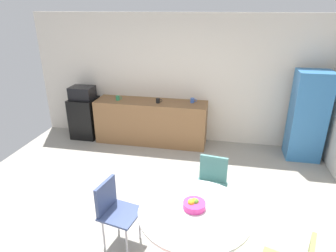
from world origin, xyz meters
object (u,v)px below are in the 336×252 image
Objects in this scene: microwave at (82,93)px; chair_navy at (113,206)px; locker_cabinet at (308,116)px; fruit_bowl at (194,204)px; round_table at (194,221)px; chair_teal at (212,180)px; mini_fridge at (85,118)px; mug_red at (118,98)px; mug_white at (158,101)px; mug_green at (192,100)px.

microwave is 0.58× the size of chair_navy.
locker_cabinet reaches higher than fruit_bowl.
chair_teal is (0.13, 0.99, -0.11)m from round_table.
locker_cabinet is 2.57m from chair_teal.
chair_navy is at bearing -58.34° from mini_fridge.
chair_teal is (-1.62, -1.97, -0.31)m from locker_cabinet.
chair_navy is (1.77, -2.86, 0.09)m from mini_fridge.
chair_teal is 2.92m from mug_red.
locker_cabinet reaches higher than round_table.
locker_cabinet is 3.41m from fruit_bowl.
mug_red is (-2.07, 2.03, 0.43)m from chair_teal.
locker_cabinet is 1.43× the size of round_table.
mug_white is (1.67, -0.06, 0.51)m from mini_fridge.
mini_fridge is at bearing 176.84° from mug_red.
mini_fridge is 1.05× the size of chair_navy.
chair_navy is (1.77, -2.86, -0.48)m from microwave.
mug_red is (-1.92, 2.97, 0.14)m from fruit_bowl.
mini_fridge is 0.96m from mug_red.
microwave is 4.13m from round_table.
mini_fridge is 0.75× the size of round_table.
mini_fridge is 0.57m from microwave.
mug_white is at bearing 109.80° from fruit_bowl.
chair_navy is 2.83m from mug_white.
round_table is (-1.75, -2.96, -0.21)m from locker_cabinet.
locker_cabinet is at bearing 45.36° from chair_navy.
mug_white is 0.86m from mug_red.
mug_green is at bearing 12.86° from mug_white.
mug_red is at bearing 122.68° from round_table.
mini_fridge is at bearing 121.66° from chair_navy.
chair_teal is at bearing 35.50° from chair_navy.
chair_navy is (-0.98, 0.20, -0.11)m from round_table.
chair_navy is at bearing -134.64° from locker_cabinet.
chair_teal is 1.00× the size of chair_navy.
microwave is at bearing 177.87° from mug_white.
mug_green is (-0.39, 3.11, 0.14)m from fruit_bowl.
mug_white reaches higher than round_table.
mug_green is (0.68, 0.15, 0.00)m from mug_white.
microwave reaches higher than chair_navy.
chair_teal is at bearing 82.56° from round_table.
locker_cabinet is 12.94× the size of mug_red.
mug_red is (0.81, -0.04, 0.51)m from mini_fridge.
mug_green is at bearing 174.89° from locker_cabinet.
mug_white is (-1.21, 2.01, 0.43)m from chair_teal.
fruit_bowl is (-1.76, -2.91, -0.03)m from locker_cabinet.
chair_teal is (2.88, -2.07, -0.48)m from microwave.
fruit_bowl is 3.13m from mug_green.
microwave is at bearing 178.73° from locker_cabinet.
mini_fridge reaches higher than round_table.
mini_fridge is 3.69× the size of fruit_bowl.
mini_fridge is at bearing 178.73° from locker_cabinet.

